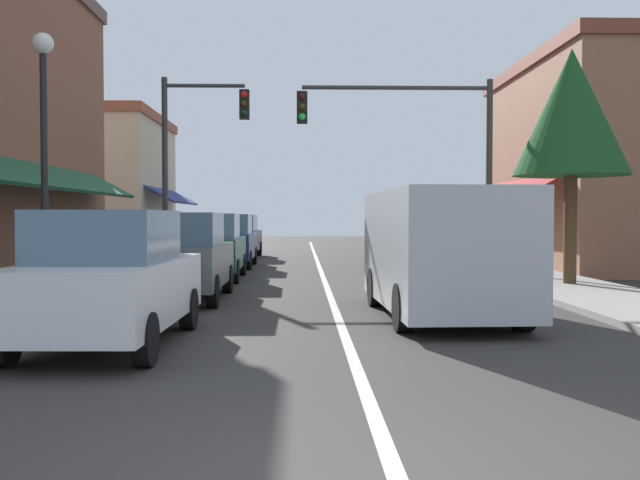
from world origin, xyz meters
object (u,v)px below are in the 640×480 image
object	(u,v)px
parked_car_second_left	(182,257)
tree_right_near	(571,114)
traffic_signal_left_corner	(191,145)
parked_car_third_left	(209,247)
parked_car_nearest_left	(109,279)
street_lamp_left_near	(44,126)
parked_car_far_left	(227,241)
parked_car_distant_left	(237,236)
traffic_signal_mast_arm	(421,140)
van_in_lane	(440,249)

from	to	relation	value
parked_car_second_left	tree_right_near	bearing A→B (deg)	13.82
traffic_signal_left_corner	parked_car_third_left	bearing A→B (deg)	-72.94
parked_car_nearest_left	street_lamp_left_near	world-z (taller)	street_lamp_left_near
parked_car_nearest_left	parked_car_second_left	distance (m)	5.28
parked_car_second_left	parked_car_far_left	bearing A→B (deg)	90.26
parked_car_far_left	parked_car_third_left	bearing A→B (deg)	-90.10
parked_car_third_left	street_lamp_left_near	size ratio (longest dim) A/B	0.85
street_lamp_left_near	traffic_signal_left_corner	bearing A→B (deg)	83.90
parked_car_second_left	traffic_signal_left_corner	size ratio (longest dim) A/B	0.69
parked_car_second_left	traffic_signal_left_corner	world-z (taller)	traffic_signal_left_corner
parked_car_distant_left	tree_right_near	world-z (taller)	tree_right_near
parked_car_second_left	parked_car_third_left	size ratio (longest dim) A/B	0.99
traffic_signal_mast_arm	street_lamp_left_near	xyz separation A→B (m)	(-7.86, -8.13, -0.63)
parked_car_second_left	traffic_signal_mast_arm	distance (m)	8.91
parked_car_nearest_left	parked_car_distant_left	world-z (taller)	same
parked_car_nearest_left	traffic_signal_mast_arm	xyz separation A→B (m)	(5.95, 11.27, 3.00)
street_lamp_left_near	parked_car_nearest_left	bearing A→B (deg)	-58.81
parked_car_nearest_left	parked_car_second_left	world-z (taller)	same
parked_car_distant_left	street_lamp_left_near	xyz separation A→B (m)	(-1.78, -17.41, 2.37)
van_in_lane	tree_right_near	distance (m)	6.92
parked_car_third_left	parked_car_far_left	distance (m)	4.78
tree_right_near	traffic_signal_left_corner	bearing A→B (deg)	150.12
parked_car_far_left	parked_car_second_left	bearing A→B (deg)	-89.71
parked_car_second_left	traffic_signal_mast_arm	size ratio (longest dim) A/B	0.73
parked_car_far_left	traffic_signal_mast_arm	size ratio (longest dim) A/B	0.73
parked_car_second_left	parked_car_distant_left	bearing A→B (deg)	90.81
traffic_signal_mast_arm	tree_right_near	distance (m)	4.81
traffic_signal_mast_arm	tree_right_near	size ratio (longest dim) A/B	1.00
parked_car_nearest_left	parked_car_far_left	distance (m)	14.90
parked_car_distant_left	traffic_signal_mast_arm	xyz separation A→B (m)	(6.08, -9.28, 3.00)
parked_car_far_left	parked_car_distant_left	world-z (taller)	same
parked_car_third_left	van_in_lane	xyz separation A→B (m)	(4.80, -7.49, 0.27)
tree_right_near	parked_car_distant_left	bearing A→B (deg)	124.32
parked_car_third_left	street_lamp_left_near	bearing A→B (deg)	-106.32
parked_car_distant_left	traffic_signal_left_corner	xyz separation A→B (m)	(-0.73, -7.56, 3.00)
parked_car_third_left	tree_right_near	size ratio (longest dim) A/B	0.73
parked_car_third_left	van_in_lane	world-z (taller)	van_in_lane
van_in_lane	tree_right_near	world-z (taller)	tree_right_near
parked_car_nearest_left	traffic_signal_left_corner	xyz separation A→B (m)	(-0.85, 12.99, 3.00)
street_lamp_left_near	parked_car_third_left	bearing A→B (deg)	74.47
parked_car_third_left	traffic_signal_left_corner	xyz separation A→B (m)	(-0.88, 2.88, 3.00)
parked_car_nearest_left	traffic_signal_left_corner	world-z (taller)	traffic_signal_left_corner
parked_car_second_left	tree_right_near	distance (m)	9.57
parked_car_third_left	traffic_signal_mast_arm	world-z (taller)	traffic_signal_mast_arm
parked_car_distant_left	tree_right_near	size ratio (longest dim) A/B	0.74
traffic_signal_left_corner	parked_car_second_left	bearing A→B (deg)	-83.08
traffic_signal_left_corner	parked_car_distant_left	bearing A→B (deg)	84.50
van_in_lane	traffic_signal_mast_arm	distance (m)	9.14
parked_car_second_left	van_in_lane	distance (m)	5.45
traffic_signal_left_corner	van_in_lane	bearing A→B (deg)	-61.27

